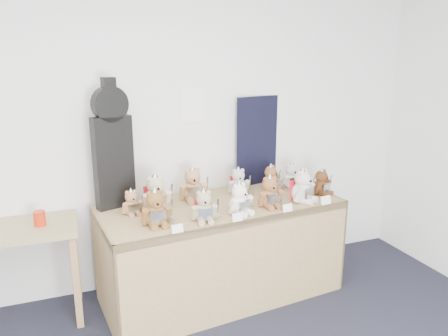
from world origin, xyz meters
name	(u,v)px	position (x,y,z in m)	size (l,w,h in m)	color
room_shell	(192,105)	(0.87, 2.49, 1.56)	(6.00, 6.00, 6.00)	silver
display_table	(226,227)	(0.98, 1.98, 0.64)	(2.00, 0.99, 0.81)	#917049
side_table	(12,244)	(-0.60, 2.23, 0.64)	(0.93, 0.54, 0.76)	#A28657
guitar_case	(113,146)	(0.17, 2.30, 1.30)	(0.32, 0.18, 1.01)	black
navy_board	(264,140)	(1.55, 2.48, 1.21)	(0.61, 0.02, 0.81)	black
red_cup	(40,218)	(-0.39, 2.21, 0.82)	(0.08, 0.08, 0.11)	red
teddy_front_far_left	(156,209)	(0.38, 1.81, 0.92)	(0.24, 0.19, 0.29)	brown
teddy_front_left	(204,207)	(0.72, 1.77, 0.91)	(0.22, 0.19, 0.26)	tan
teddy_front_centre	(240,200)	(1.02, 1.81, 0.92)	(0.23, 0.21, 0.28)	white
teddy_front_right	(270,193)	(1.30, 1.86, 0.92)	(0.23, 0.18, 0.28)	brown
teddy_front_far_right	(303,187)	(1.61, 1.88, 0.93)	(0.26, 0.25, 0.31)	silver
teddy_front_end	(322,183)	(1.86, 1.98, 0.91)	(0.21, 0.20, 0.25)	#55341D
teddy_back_left	(156,194)	(0.45, 2.11, 0.93)	(0.26, 0.22, 0.32)	#C7B191
teddy_back_centre_left	(193,186)	(0.78, 2.23, 0.93)	(0.25, 0.21, 0.31)	tan
teddy_back_centre_right	(238,182)	(1.20, 2.25, 0.91)	(0.21, 0.18, 0.25)	beige
teddy_back_right	(271,179)	(1.51, 2.25, 0.91)	(0.21, 0.21, 0.25)	brown
teddy_back_end	(292,176)	(1.72, 2.25, 0.91)	(0.21, 0.17, 0.25)	white
teddy_back_far_left	(132,203)	(0.26, 2.09, 0.89)	(0.18, 0.16, 0.22)	#AD7A51
entry_card_a	(177,229)	(0.48, 1.62, 0.84)	(0.08, 0.00, 0.06)	white
entry_card_b	(238,217)	(0.94, 1.67, 0.84)	(0.08, 0.00, 0.06)	white
entry_card_c	(287,208)	(1.38, 1.71, 0.84)	(0.08, 0.00, 0.06)	white
entry_card_d	(326,200)	(1.75, 1.74, 0.84)	(0.10, 0.00, 0.07)	white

